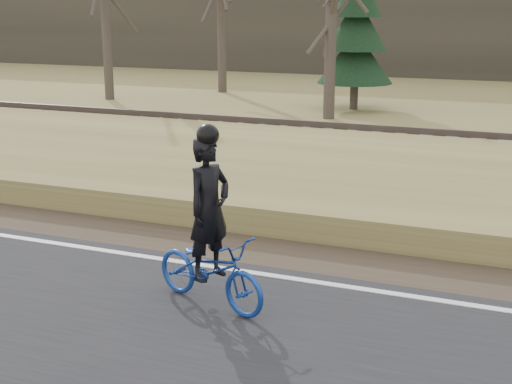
% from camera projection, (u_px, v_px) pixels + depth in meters
% --- Properties ---
extents(ground, '(120.00, 120.00, 0.00)m').
position_uv_depth(ground, '(243.00, 282.00, 9.38)').
color(ground, olive).
rests_on(ground, ground).
extents(road, '(120.00, 6.00, 0.06)m').
position_uv_depth(road, '(145.00, 366.00, 7.13)').
color(road, black).
rests_on(road, ground).
extents(edge_line, '(120.00, 0.12, 0.01)m').
position_uv_depth(edge_line, '(249.00, 272.00, 9.54)').
color(edge_line, silver).
rests_on(edge_line, road).
extents(shoulder, '(120.00, 1.60, 0.04)m').
position_uv_depth(shoulder, '(275.00, 252.00, 10.45)').
color(shoulder, '#473A2B').
rests_on(shoulder, ground).
extents(embankment, '(120.00, 5.00, 0.44)m').
position_uv_depth(embankment, '(333.00, 191.00, 13.08)').
color(embankment, olive).
rests_on(embankment, ground).
extents(ballast, '(120.00, 3.00, 0.45)m').
position_uv_depth(ballast, '(379.00, 152.00, 16.48)').
color(ballast, slate).
rests_on(ballast, ground).
extents(railroad, '(120.00, 2.40, 0.29)m').
position_uv_depth(railroad, '(380.00, 140.00, 16.40)').
color(railroad, black).
rests_on(railroad, ballast).
extents(treeline_backdrop, '(120.00, 4.00, 6.00)m').
position_uv_depth(treeline_backdrop, '(480.00, 16.00, 35.47)').
color(treeline_backdrop, '#383328').
rests_on(treeline_backdrop, ground).
extents(cyclist, '(1.76, 1.08, 2.18)m').
position_uv_depth(cyclist, '(210.00, 248.00, 8.35)').
color(cyclist, navy).
rests_on(cyclist, road).
extents(bare_tree_near_left, '(0.36, 0.36, 6.36)m').
position_uv_depth(bare_tree_near_left, '(331.00, 17.00, 22.03)').
color(bare_tree_near_left, '#493F35').
rests_on(bare_tree_near_left, ground).
extents(conifer, '(2.60, 2.60, 6.02)m').
position_uv_depth(conifer, '(356.00, 26.00, 24.20)').
color(conifer, '#493F35').
rests_on(conifer, ground).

